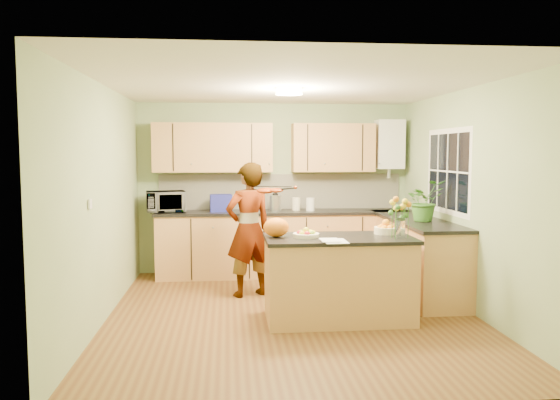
{
  "coord_description": "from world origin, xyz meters",
  "views": [
    {
      "loc": [
        -0.69,
        -5.85,
        1.78
      ],
      "look_at": [
        -0.08,
        0.5,
        1.22
      ],
      "focal_mm": 35.0,
      "sensor_mm": 36.0,
      "label": 1
    }
  ],
  "objects": [
    {
      "name": "wall_right",
      "position": [
        2.0,
        0.0,
        1.25
      ],
      "size": [
        0.02,
        4.5,
        2.5
      ],
      "primitive_type": "cube",
      "color": "#86A072",
      "rests_on": "floor"
    },
    {
      "name": "potted_plant",
      "position": [
        1.7,
        0.59,
        1.19
      ],
      "size": [
        0.54,
        0.49,
        0.51
      ],
      "primitive_type": "imported",
      "rotation": [
        0.0,
        0.0,
        0.24
      ],
      "color": "#387125",
      "rests_on": "right_counter"
    },
    {
      "name": "wall_back",
      "position": [
        0.0,
        2.25,
        1.25
      ],
      "size": [
        4.0,
        0.02,
        2.5
      ],
      "primitive_type": "cube",
      "color": "#86A072",
      "rests_on": "floor"
    },
    {
      "name": "wall_front",
      "position": [
        0.0,
        -2.25,
        1.25
      ],
      "size": [
        4.0,
        0.02,
        2.5
      ],
      "primitive_type": "cube",
      "color": "#86A072",
      "rests_on": "floor"
    },
    {
      "name": "jar_cream",
      "position": [
        0.3,
        2.0,
        1.03
      ],
      "size": [
        0.14,
        0.14,
        0.19
      ],
      "primitive_type": "cylinder",
      "rotation": [
        0.0,
        0.0,
        -0.23
      ],
      "color": "#FAECC8",
      "rests_on": "back_counter"
    },
    {
      "name": "blue_box",
      "position": [
        -0.79,
        1.96,
        1.06
      ],
      "size": [
        0.32,
        0.25,
        0.24
      ],
      "primitive_type": "cube",
      "rotation": [
        0.0,
        0.0,
        0.09
      ],
      "color": "navy",
      "rests_on": "back_counter"
    },
    {
      "name": "flower_vase",
      "position": [
        1.07,
        -0.42,
        1.21
      ],
      "size": [
        0.26,
        0.26,
        0.48
      ],
      "rotation": [
        0.0,
        0.0,
        -0.36
      ],
      "color": "silver",
      "rests_on": "peninsula_island"
    },
    {
      "name": "orange_bowl",
      "position": [
        1.02,
        -0.09,
        0.96
      ],
      "size": [
        0.25,
        0.25,
        0.15
      ],
      "color": "#FAECC8",
      "rests_on": "peninsula_island"
    },
    {
      "name": "ceiling",
      "position": [
        0.0,
        0.0,
        2.5
      ],
      "size": [
        4.0,
        4.5,
        0.02
      ],
      "primitive_type": "cube",
      "color": "silver",
      "rests_on": "wall_back"
    },
    {
      "name": "right_counter",
      "position": [
        1.7,
        0.85,
        0.47
      ],
      "size": [
        0.62,
        2.24,
        0.94
      ],
      "color": "tan",
      "rests_on": "floor"
    },
    {
      "name": "fruit_dish",
      "position": [
        0.12,
        -0.24,
        0.94
      ],
      "size": [
        0.28,
        0.28,
        0.1
      ],
      "color": "#FAECC8",
      "rests_on": "peninsula_island"
    },
    {
      "name": "window_right",
      "position": [
        1.99,
        0.6,
        1.55
      ],
      "size": [
        0.01,
        1.3,
        1.05
      ],
      "color": "white",
      "rests_on": "wall_right"
    },
    {
      "name": "upper_cabinets",
      "position": [
        -0.18,
        2.08,
        1.85
      ],
      "size": [
        3.2,
        0.34,
        0.7
      ],
      "color": "tan",
      "rests_on": "wall_back"
    },
    {
      "name": "violinist",
      "position": [
        -0.44,
        0.84,
        0.83
      ],
      "size": [
        0.71,
        0.61,
        1.66
      ],
      "primitive_type": "imported",
      "rotation": [
        0.0,
        0.0,
        3.56
      ],
      "color": "tan",
      "rests_on": "floor"
    },
    {
      "name": "floor",
      "position": [
        0.0,
        0.0,
        0.0
      ],
      "size": [
        4.5,
        4.5,
        0.0
      ],
      "primitive_type": "plane",
      "color": "brown",
      "rests_on": "ground"
    },
    {
      "name": "jar_white",
      "position": [
        0.49,
        1.89,
        1.03
      ],
      "size": [
        0.12,
        0.12,
        0.19
      ],
      "primitive_type": "cylinder",
      "rotation": [
        0.0,
        0.0,
        0.01
      ],
      "color": "white",
      "rests_on": "back_counter"
    },
    {
      "name": "peninsula_island",
      "position": [
        0.47,
        -0.24,
        0.45
      ],
      "size": [
        1.56,
        0.8,
        0.9
      ],
      "color": "tan",
      "rests_on": "floor"
    },
    {
      "name": "ceiling_lamp",
      "position": [
        0.0,
        0.3,
        2.46
      ],
      "size": [
        0.3,
        0.3,
        0.07
      ],
      "color": "#FFEABF",
      "rests_on": "ceiling"
    },
    {
      "name": "papers",
      "position": [
        0.37,
        -0.54,
        0.9
      ],
      "size": [
        0.23,
        0.31,
        0.01
      ],
      "primitive_type": "cube",
      "color": "white",
      "rests_on": "peninsula_island"
    },
    {
      "name": "back_counter",
      "position": [
        0.1,
        1.95,
        0.47
      ],
      "size": [
        3.64,
        0.62,
        0.94
      ],
      "color": "tan",
      "rests_on": "floor"
    },
    {
      "name": "orange_bag",
      "position": [
        -0.19,
        -0.19,
        1.0
      ],
      "size": [
        0.31,
        0.28,
        0.2
      ],
      "primitive_type": "ellipsoid",
      "rotation": [
        0.0,
        0.0,
        -0.21
      ],
      "color": "orange",
      "rests_on": "peninsula_island"
    },
    {
      "name": "light_switch",
      "position": [
        -1.99,
        -0.6,
        1.3
      ],
      "size": [
        0.02,
        0.09,
        0.09
      ],
      "primitive_type": "cube",
      "color": "white",
      "rests_on": "wall_left"
    },
    {
      "name": "boiler",
      "position": [
        1.7,
        2.09,
        1.9
      ],
      "size": [
        0.4,
        0.3,
        0.86
      ],
      "color": "white",
      "rests_on": "wall_back"
    },
    {
      "name": "violin",
      "position": [
        -0.24,
        0.62,
        1.33
      ],
      "size": [
        0.58,
        0.5,
        0.14
      ],
      "primitive_type": null,
      "rotation": [
        0.17,
        0.0,
        -0.61
      ],
      "color": "#491404",
      "rests_on": "violinist"
    },
    {
      "name": "wall_left",
      "position": [
        -2.0,
        0.0,
        1.25
      ],
      "size": [
        0.02,
        4.5,
        2.5
      ],
      "primitive_type": "cube",
      "color": "#86A072",
      "rests_on": "floor"
    },
    {
      "name": "kettle",
      "position": [
        -0.01,
        1.93,
        1.07
      ],
      "size": [
        0.17,
        0.17,
        0.31
      ],
      "rotation": [
        0.0,
        0.0,
        0.42
      ],
      "color": "#BBBBC0",
      "rests_on": "back_counter"
    },
    {
      "name": "splashback",
      "position": [
        0.1,
        2.23,
        1.2
      ],
      "size": [
        3.6,
        0.02,
        0.52
      ],
      "primitive_type": "cube",
      "color": "white",
      "rests_on": "back_counter"
    },
    {
      "name": "microwave",
      "position": [
        -1.57,
        1.94,
        1.09
      ],
      "size": [
        0.59,
        0.45,
        0.3
      ],
      "primitive_type": "imported",
      "rotation": [
        0.0,
        0.0,
        0.18
      ],
      "color": "white",
      "rests_on": "back_counter"
    }
  ]
}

